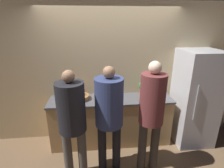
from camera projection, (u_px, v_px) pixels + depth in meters
The scene contains 12 objects.
ground_plane at pixel (113, 151), 3.22m from camera, with size 14.00×14.00×0.00m, color brown.
wall_back at pixel (110, 74), 3.34m from camera, with size 5.20×0.06×2.60m.
counter at pixel (111, 120), 3.37m from camera, with size 2.25×0.58×0.92m.
refrigerator at pixel (195, 98), 3.28m from camera, with size 0.68×0.73×1.79m.
person_left at pixel (72, 116), 2.40m from camera, with size 0.39×0.39×1.68m.
person_center at pixel (109, 110), 2.52m from camera, with size 0.41×0.41×1.70m.
person_right at pixel (152, 109), 2.51m from camera, with size 0.36×0.36×1.77m.
fruit_bowl at pixel (79, 97), 3.17m from camera, with size 0.36×0.36×0.11m.
utensil_crock at pixel (110, 91), 3.34m from camera, with size 0.11×0.11×0.25m.
bottle_red at pixel (106, 97), 3.07m from camera, with size 0.07×0.07×0.23m.
cup_red at pixel (147, 97), 3.17m from camera, with size 0.08×0.08×0.08m.
potted_plant at pixel (143, 88), 3.30m from camera, with size 0.18×0.18×0.28m.
Camera 1 is at (-0.27, -2.60, 2.25)m, focal length 28.00 mm.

